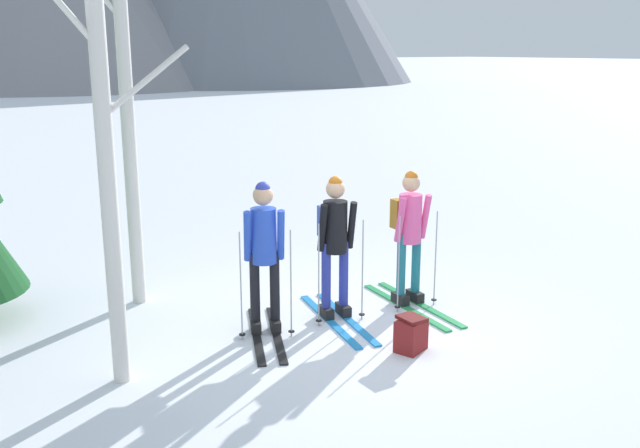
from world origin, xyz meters
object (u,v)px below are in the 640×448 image
object	(u,v)px
birch_tree_tall	(107,171)
backpack_on_snow_front	(411,334)
birch_tree_slender	(127,111)
skier_in_pink	(409,231)
skier_in_blue	(264,249)
skier_in_black	(335,240)

from	to	relation	value
birch_tree_tall	backpack_on_snow_front	size ratio (longest dim) A/B	10.25
birch_tree_slender	skier_in_pink	bearing A→B (deg)	-33.96
skier_in_blue	backpack_on_snow_front	size ratio (longest dim) A/B	4.48
skier_in_black	birch_tree_tall	size ratio (longest dim) A/B	0.45
skier_in_black	backpack_on_snow_front	xyz separation A→B (m)	(0.13, -1.23, -0.76)
skier_in_black	backpack_on_snow_front	distance (m)	1.45
skier_in_blue	skier_in_pink	distance (m)	1.92
birch_tree_slender	backpack_on_snow_front	distance (m)	4.17
skier_in_black	birch_tree_tall	distance (m)	2.85
skier_in_pink	birch_tree_tall	distance (m)	3.80
skier_in_blue	skier_in_pink	xyz separation A→B (m)	(1.91, -0.17, -0.03)
skier_in_blue	birch_tree_slender	world-z (taller)	birch_tree_slender
skier_in_blue	birch_tree_tall	size ratio (longest dim) A/B	0.44
skier_in_pink	backpack_on_snow_front	size ratio (longest dim) A/B	4.69
skier_in_black	birch_tree_tall	world-z (taller)	birch_tree_tall
skier_in_pink	backpack_on_snow_front	world-z (taller)	skier_in_pink
skier_in_black	birch_tree_slender	size ratio (longest dim) A/B	0.38
skier_in_black	skier_in_pink	distance (m)	1.02
birch_tree_slender	skier_in_black	bearing A→B (deg)	-44.87
skier_in_black	backpack_on_snow_front	world-z (taller)	skier_in_black
birch_tree_tall	birch_tree_slender	bearing A→B (deg)	66.99
skier_in_blue	birch_tree_tall	world-z (taller)	birch_tree_tall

